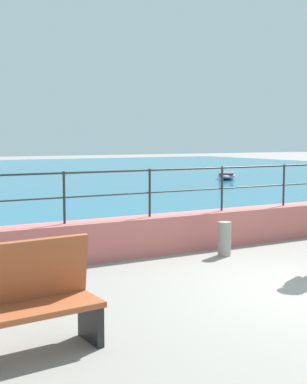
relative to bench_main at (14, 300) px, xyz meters
name	(u,v)px	position (x,y,z in m)	size (l,w,h in m)	color
promenade_wall	(187,231)	(4.25, 3.41, -0.21)	(20.00, 0.56, 0.70)	#BC605B
railing	(187,182)	(4.25, 3.41, 0.76)	(18.44, 0.04, 0.90)	#282623
bench_main	(14,300)	(0.00, 0.00, 0.00)	(1.74, 0.68, 1.13)	#9E4C28
bollard	(224,239)	(4.52, 2.55, -0.24)	(0.24, 0.24, 0.63)	gray
boat_0	(227,175)	(15.46, 16.83, -0.30)	(2.15, 2.35, 0.36)	gray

